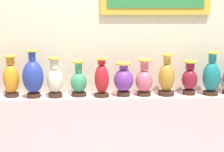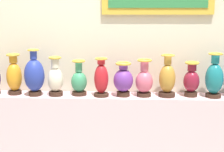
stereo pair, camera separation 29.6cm
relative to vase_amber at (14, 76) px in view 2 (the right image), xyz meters
The scene contains 12 objects.
display_shelf 1.08m from the vase_amber, ahead, with size 2.45×0.28×0.84m, color beige.
back_wall 1.10m from the vase_amber, 12.83° to the left, with size 4.28×0.14×3.18m.
vase_amber is the anchor object (origin of this frame).
vase_cobalt 0.21m from the vase_amber, 10.90° to the right, with size 0.18×0.18×0.43m.
vase_ivory 0.39m from the vase_amber, ahead, with size 0.14×0.14×0.36m.
vase_jade 0.60m from the vase_amber, ahead, with size 0.14×0.14×0.33m.
vase_crimson 0.81m from the vase_amber, ahead, with size 0.14×0.14×0.35m.
vase_violet 1.01m from the vase_amber, ahead, with size 0.18×0.18×0.31m.
vase_rose 1.20m from the vase_amber, ahead, with size 0.16×0.16×0.34m.
vase_ochre 1.40m from the vase_amber, ahead, with size 0.15×0.15×0.38m.
vase_burgundy 1.62m from the vase_amber, ahead, with size 0.14×0.14×0.32m.
vase_teal 1.82m from the vase_amber, ahead, with size 0.16×0.16×0.40m.
Camera 2 is at (0.15, -2.90, 1.57)m, focal length 52.21 mm.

